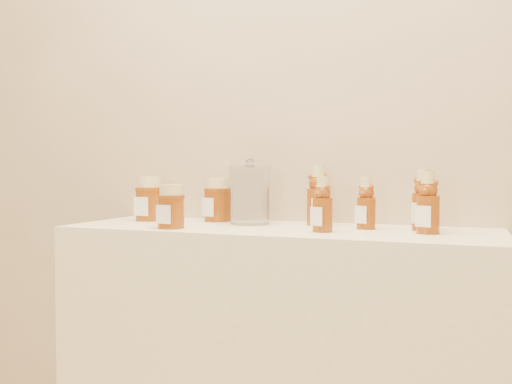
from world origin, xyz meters
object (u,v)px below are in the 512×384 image
at_px(bear_bottle_front_left, 323,200).
at_px(glass_canister, 250,192).
at_px(bear_bottle_back_left, 318,191).
at_px(honey_jar_left, 149,199).

bearing_deg(bear_bottle_front_left, glass_canister, 176.19).
xyz_separation_m(bear_bottle_front_left, glass_canister, (-0.25, 0.12, 0.01)).
height_order(bear_bottle_back_left, honey_jar_left, bear_bottle_back_left).
relative_size(bear_bottle_front_left, glass_canister, 0.86).
relative_size(bear_bottle_back_left, bear_bottle_front_left, 1.22).
distance_m(bear_bottle_front_left, honey_jar_left, 0.61).
distance_m(bear_bottle_back_left, glass_canister, 0.20).
xyz_separation_m(bear_bottle_back_left, glass_canister, (-0.19, -0.05, -0.00)).
height_order(bear_bottle_front_left, honey_jar_left, bear_bottle_front_left).
distance_m(bear_bottle_front_left, glass_canister, 0.28).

